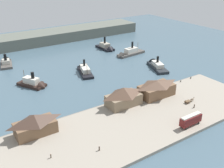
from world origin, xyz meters
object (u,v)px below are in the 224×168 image
at_px(ferry_departing_north, 6,62).
at_px(pedestrian_by_tram, 194,106).
at_px(pedestrian_near_cart, 51,156).
at_px(ferry_approaching_west, 128,53).
at_px(street_tram, 191,119).
at_px(mooring_post_center_west, 191,78).
at_px(ferry_shed_customs_shed, 35,124).
at_px(pedestrian_walking_west, 99,148).
at_px(ferry_near_quay, 84,70).
at_px(horse_cart, 189,101).
at_px(mooring_post_west, 169,85).
at_px(mooring_post_center_east, 181,81).
at_px(ferry_shed_east_terminal, 157,88).
at_px(ferry_shed_central_terminal, 124,96).
at_px(ferry_mid_harbor, 35,84).
at_px(ferry_outer_harbor, 156,65).
at_px(ferry_moored_east, 107,48).

bearing_deg(ferry_departing_north, pedestrian_by_tram, -62.95).
xyz_separation_m(pedestrian_near_cart, ferry_approaching_west, (83.63, 71.16, -0.42)).
height_order(street_tram, mooring_post_center_west, street_tram).
relative_size(ferry_shed_customs_shed, mooring_post_center_west, 16.21).
bearing_deg(ferry_departing_north, ferry_approaching_west, -20.94).
bearing_deg(pedestrian_walking_west, mooring_post_center_west, 18.76).
bearing_deg(ferry_shed_customs_shed, pedestrian_by_tram, -16.89).
distance_m(pedestrian_near_cart, ferry_near_quay, 75.94).
bearing_deg(street_tram, horse_cart, 42.44).
height_order(pedestrian_near_cart, mooring_post_west, pedestrian_near_cart).
xyz_separation_m(mooring_post_west, ferry_departing_north, (-59.45, 80.53, -0.41)).
height_order(mooring_post_center_east, ferry_departing_north, ferry_departing_north).
height_order(ferry_shed_east_terminal, ferry_departing_north, ferry_shed_east_terminal).
distance_m(ferry_shed_central_terminal, mooring_post_west, 31.14).
bearing_deg(ferry_near_quay, pedestrian_walking_west, -114.33).
bearing_deg(mooring_post_west, pedestrian_by_tram, -108.13).
bearing_deg(ferry_shed_east_terminal, ferry_approaching_west, 64.99).
relative_size(ferry_mid_harbor, ferry_outer_harbor, 0.78).
height_order(horse_cart, ferry_mid_harbor, ferry_mid_harbor).
distance_m(ferry_shed_customs_shed, ferry_shed_central_terminal, 38.65).
distance_m(mooring_post_center_west, ferry_mid_harbor, 81.34).
relative_size(pedestrian_by_tram, ferry_departing_north, 0.10).
bearing_deg(ferry_departing_north, street_tram, -70.02).
relative_size(mooring_post_center_east, ferry_moored_east, 0.05).
height_order(mooring_post_center_west, ferry_moored_east, ferry_moored_east).
bearing_deg(ferry_approaching_west, ferry_shed_central_terminal, -128.45).
relative_size(ferry_shed_customs_shed, ferry_mid_harbor, 0.85).
bearing_deg(horse_cart, ferry_shed_customs_shed, 167.19).
bearing_deg(ferry_approaching_west, ferry_outer_harbor, -88.49).
distance_m(mooring_post_center_west, ferry_departing_north, 110.10).
distance_m(horse_cart, ferry_near_quay, 63.56).
bearing_deg(street_tram, ferry_near_quay, 94.78).
height_order(ferry_shed_central_terminal, ferry_outer_harbor, ferry_shed_central_terminal).
height_order(street_tram, ferry_near_quay, ferry_near_quay).
xyz_separation_m(ferry_departing_north, ferry_moored_east, (68.11, -8.50, 0.24)).
xyz_separation_m(ferry_shed_central_terminal, ferry_moored_east, (39.40, 75.32, -3.91)).
bearing_deg(ferry_shed_central_terminal, ferry_shed_customs_shed, 179.56).
distance_m(ferry_shed_customs_shed, mooring_post_center_east, 77.66).
xyz_separation_m(street_tram, mooring_post_center_east, (27.29, 30.37, -2.18)).
bearing_deg(ferry_near_quay, pedestrian_near_cart, -126.11).
xyz_separation_m(street_tram, ferry_outer_harbor, (33.48, 56.15, -2.53)).
bearing_deg(ferry_near_quay, ferry_departing_north, 132.15).
distance_m(horse_cart, mooring_post_center_west, 27.84).
xyz_separation_m(mooring_post_west, ferry_outer_harbor, (14.32, 25.89, -0.35)).
height_order(pedestrian_by_tram, ferry_approaching_west, ferry_approaching_west).
bearing_deg(ferry_approaching_west, ferry_near_quay, -165.84).
bearing_deg(ferry_approaching_west, mooring_post_west, -104.52).
bearing_deg(horse_cart, mooring_post_center_east, 52.82).
distance_m(ferry_shed_east_terminal, pedestrian_near_cart, 58.81).
height_order(street_tram, ferry_moored_east, ferry_moored_east).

